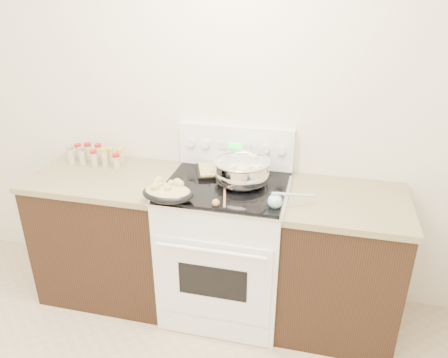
# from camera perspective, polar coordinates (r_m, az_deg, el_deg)

# --- Properties ---
(counter_left) EXTENTS (0.93, 0.67, 0.92)m
(counter_left) POSITION_cam_1_polar(r_m,az_deg,el_deg) (3.20, -14.47, -6.83)
(counter_left) COLOR black
(counter_left) RESTS_ON ground
(counter_right) EXTENTS (0.73, 0.67, 0.92)m
(counter_right) POSITION_cam_1_polar(r_m,az_deg,el_deg) (2.89, 14.79, -10.69)
(counter_right) COLOR black
(counter_right) RESTS_ON ground
(kitchen_range) EXTENTS (0.78, 0.73, 1.22)m
(kitchen_range) POSITION_cam_1_polar(r_m,az_deg,el_deg) (2.91, 0.25, -8.67)
(kitchen_range) COLOR white
(kitchen_range) RESTS_ON ground
(mixing_bowl) EXTENTS (0.41, 0.41, 0.20)m
(mixing_bowl) POSITION_cam_1_polar(r_m,az_deg,el_deg) (2.66, 2.33, 0.95)
(mixing_bowl) COLOR silver
(mixing_bowl) RESTS_ON kitchen_range
(roasting_pan) EXTENTS (0.31, 0.23, 0.11)m
(roasting_pan) POSITION_cam_1_polar(r_m,az_deg,el_deg) (2.50, -7.38, -1.70)
(roasting_pan) COLOR black
(roasting_pan) RESTS_ON kitchen_range
(baking_sheet) EXTENTS (0.41, 0.35, 0.06)m
(baking_sheet) POSITION_cam_1_polar(r_m,az_deg,el_deg) (2.84, -0.03, 1.25)
(baking_sheet) COLOR black
(baking_sheet) RESTS_ON kitchen_range
(wooden_spoon) EXTENTS (0.08, 0.27, 0.04)m
(wooden_spoon) POSITION_cam_1_polar(r_m,az_deg,el_deg) (2.47, -0.61, -2.74)
(wooden_spoon) COLOR tan
(wooden_spoon) RESTS_ON kitchen_range
(blue_ladle) EXTENTS (0.25, 0.17, 0.10)m
(blue_ladle) POSITION_cam_1_polar(r_m,az_deg,el_deg) (2.43, 6.94, -2.82)
(blue_ladle) COLOR #93CBDB
(blue_ladle) RESTS_ON kitchen_range
(spice_jars) EXTENTS (0.39, 0.15, 0.13)m
(spice_jars) POSITION_cam_1_polar(r_m,az_deg,el_deg) (3.15, -16.42, 3.01)
(spice_jars) COLOR #BFB28C
(spice_jars) RESTS_ON counter_left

